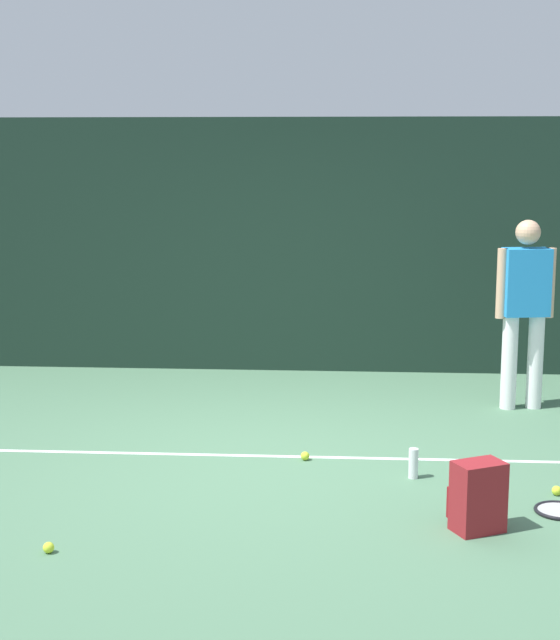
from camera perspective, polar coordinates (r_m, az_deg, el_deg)
The scene contains 9 objects.
ground_plane at distance 7.34m, azimuth -0.21°, elevation -8.26°, with size 12.00×12.00×0.00m, color #4C7556.
back_fence at distance 10.01m, azimuth 0.99°, elevation 4.40°, with size 10.00×0.10×2.63m, color #192D23.
court_line at distance 7.41m, azimuth -0.17°, elevation -8.07°, with size 9.00×0.05×0.00m, color white.
tennis_player at distance 8.81m, azimuth 14.31°, elevation 1.01°, with size 0.52×0.28×1.70m.
backpack at distance 6.11m, azimuth 11.57°, elevation -10.25°, with size 0.36×0.37×0.44m.
tennis_ball_near_player at distance 7.32m, azimuth 1.50°, elevation -8.06°, with size 0.07×0.07×0.07m, color #CCE033.
tennis_ball_by_fence at distance 5.89m, azimuth -13.55°, elevation -12.97°, with size 0.07×0.07×0.07m, color #CCE033.
tennis_ball_mid_court at distance 6.87m, azimuth 16.07°, elevation -9.69°, with size 0.07×0.07×0.07m, color #CCE033.
water_bottle at distance 6.98m, azimuth 7.91°, elevation -8.41°, with size 0.07×0.07×0.22m, color white.
Camera 1 is at (0.49, -6.95, 2.32)m, focal length 54.02 mm.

